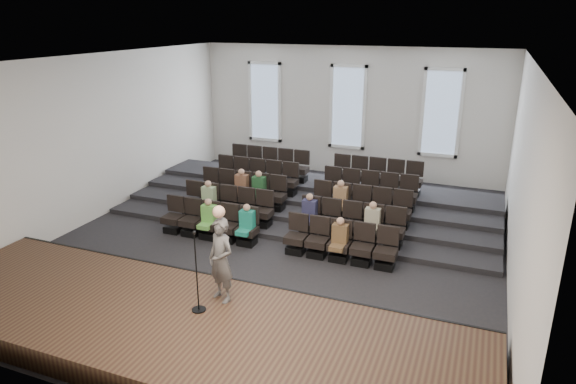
% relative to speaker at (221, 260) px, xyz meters
% --- Properties ---
extents(ground, '(14.00, 14.00, 0.00)m').
position_rel_speaker_xyz_m(ground, '(-0.46, 4.17, -1.39)').
color(ground, black).
rests_on(ground, ground).
extents(ceiling, '(12.00, 14.00, 0.02)m').
position_rel_speaker_xyz_m(ceiling, '(-0.46, 4.17, 3.62)').
color(ceiling, white).
rests_on(ceiling, ground).
extents(wall_back, '(12.00, 0.04, 5.00)m').
position_rel_speaker_xyz_m(wall_back, '(-0.46, 11.19, 1.11)').
color(wall_back, silver).
rests_on(wall_back, ground).
extents(wall_front, '(12.00, 0.04, 5.00)m').
position_rel_speaker_xyz_m(wall_front, '(-0.46, -2.85, 1.11)').
color(wall_front, silver).
rests_on(wall_front, ground).
extents(wall_left, '(0.04, 14.00, 5.00)m').
position_rel_speaker_xyz_m(wall_left, '(-6.48, 4.17, 1.11)').
color(wall_left, silver).
rests_on(wall_left, ground).
extents(wall_right, '(0.04, 14.00, 5.00)m').
position_rel_speaker_xyz_m(wall_right, '(5.56, 4.17, 1.11)').
color(wall_right, silver).
rests_on(wall_right, ground).
extents(stage, '(11.80, 3.60, 0.50)m').
position_rel_speaker_xyz_m(stage, '(-0.46, -0.93, -1.14)').
color(stage, '#46321E').
rests_on(stage, ground).
extents(stage_lip, '(11.80, 0.06, 0.52)m').
position_rel_speaker_xyz_m(stage_lip, '(-0.46, 0.84, -1.14)').
color(stage_lip, black).
rests_on(stage_lip, ground).
extents(risers, '(11.80, 4.80, 0.60)m').
position_rel_speaker_xyz_m(risers, '(-0.46, 7.35, -1.19)').
color(risers, black).
rests_on(risers, ground).
extents(seating_rows, '(6.80, 4.70, 1.67)m').
position_rel_speaker_xyz_m(seating_rows, '(-0.46, 5.72, -0.71)').
color(seating_rows, black).
rests_on(seating_rows, ground).
extents(windows, '(8.44, 0.10, 3.24)m').
position_rel_speaker_xyz_m(windows, '(-0.46, 11.13, 1.31)').
color(windows, white).
rests_on(windows, wall_back).
extents(audience, '(5.45, 2.64, 1.10)m').
position_rel_speaker_xyz_m(audience, '(-0.68, 4.63, -0.56)').
color(audience, '#67BA4A').
rests_on(audience, seating_rows).
extents(speaker, '(0.76, 0.64, 1.77)m').
position_rel_speaker_xyz_m(speaker, '(0.00, 0.00, 0.00)').
color(speaker, '#53514F').
rests_on(speaker, stage).
extents(mic_stand, '(0.29, 0.29, 1.71)m').
position_rel_speaker_xyz_m(mic_stand, '(-0.24, -0.55, -0.38)').
color(mic_stand, black).
rests_on(mic_stand, stage).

